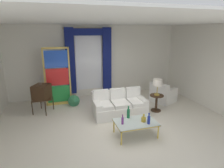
{
  "coord_description": "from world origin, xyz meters",
  "views": [
    {
      "loc": [
        -1.63,
        -4.88,
        2.76
      ],
      "look_at": [
        0.09,
        0.9,
        1.05
      ],
      "focal_mm": 30.11,
      "sensor_mm": 36.0,
      "label": 1
    }
  ],
  "objects": [
    {
      "name": "stained_glass_divider",
      "position": [
        -1.64,
        2.23,
        1.06
      ],
      "size": [
        0.95,
        0.05,
        2.2
      ],
      "color": "gold",
      "rests_on": "ground"
    },
    {
      "name": "bottle_amber_squat",
      "position": [
        0.49,
        -0.73,
        0.49
      ],
      "size": [
        0.13,
        0.13,
        0.22
      ],
      "color": "gold",
      "rests_on": "coffee_table"
    },
    {
      "name": "table_lamp_brass",
      "position": [
        1.64,
        0.63,
        1.03
      ],
      "size": [
        0.32,
        0.32,
        0.57
      ],
      "color": "#B29338",
      "rests_on": "round_side_table"
    },
    {
      "name": "peacock_figurine",
      "position": [
        -1.12,
        1.82,
        0.22
      ],
      "size": [
        0.44,
        0.6,
        0.5
      ],
      "color": "beige",
      "rests_on": "ground"
    },
    {
      "name": "coffee_table",
      "position": [
        0.28,
        -0.67,
        0.37
      ],
      "size": [
        1.11,
        0.72,
        0.41
      ],
      "color": "silver",
      "rests_on": "ground"
    },
    {
      "name": "bottle_ruby_flask",
      "position": [
        0.56,
        -0.88,
        0.53
      ],
      "size": [
        0.08,
        0.08,
        0.31
      ],
      "color": "navy",
      "rests_on": "coffee_table"
    },
    {
      "name": "round_side_table",
      "position": [
        1.64,
        0.63,
        0.36
      ],
      "size": [
        0.48,
        0.48,
        0.59
      ],
      "color": "#382314",
      "rests_on": "ground"
    },
    {
      "name": "armchair_white",
      "position": [
        2.34,
        1.38,
        0.29
      ],
      "size": [
        1.07,
        1.06,
        0.8
      ],
      "color": "white",
      "rests_on": "ground"
    },
    {
      "name": "bottle_blue_decanter",
      "position": [
        0.18,
        -0.4,
        0.56
      ],
      "size": [
        0.08,
        0.08,
        0.36
      ],
      "color": "#196B3D",
      "rests_on": "coffee_table"
    },
    {
      "name": "vintage_tv",
      "position": [
        -2.21,
        1.67,
        0.73
      ],
      "size": [
        0.71,
        0.75,
        1.35
      ],
      "color": "#382314",
      "rests_on": "ground"
    },
    {
      "name": "curtained_window",
      "position": [
        -0.32,
        2.89,
        1.74
      ],
      "size": [
        2.0,
        0.17,
        2.7
      ],
      "color": "white",
      "rests_on": "ground"
    },
    {
      "name": "wall_right",
      "position": [
        3.66,
        0.6,
        1.5
      ],
      "size": [
        0.12,
        7.0,
        3.0
      ],
      "primitive_type": "cube",
      "color": "white",
      "rests_on": "ground"
    },
    {
      "name": "ground_plane",
      "position": [
        0.0,
        0.0,
        0.0
      ],
      "size": [
        16.0,
        16.0,
        0.0
      ],
      "primitive_type": "plane",
      "color": "silver"
    },
    {
      "name": "bottle_crystal_tall",
      "position": [
        -0.1,
        -0.7,
        0.52
      ],
      "size": [
        0.06,
        0.06,
        0.27
      ],
      "color": "#753384",
      "rests_on": "coffee_table"
    },
    {
      "name": "wall_rear",
      "position": [
        0.0,
        3.06,
        1.5
      ],
      "size": [
        8.0,
        0.12,
        3.0
      ],
      "primitive_type": "cube",
      "color": "white",
      "rests_on": "ground"
    },
    {
      "name": "couch_white_long",
      "position": [
        0.29,
        0.77,
        0.3
      ],
      "size": [
        1.77,
        0.95,
        0.86
      ],
      "color": "white",
      "rests_on": "ground"
    },
    {
      "name": "ceiling_slab",
      "position": [
        0.0,
        0.8,
        3.02
      ],
      "size": [
        8.0,
        7.6,
        0.04
      ],
      "primitive_type": "cube",
      "color": "white"
    }
  ]
}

